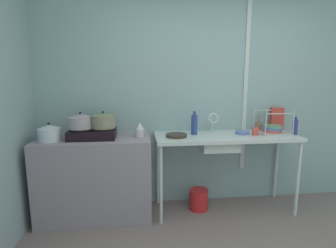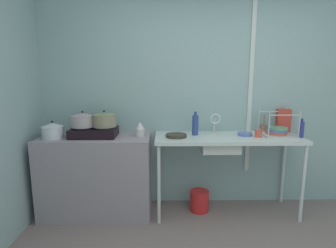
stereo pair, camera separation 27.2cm
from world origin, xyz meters
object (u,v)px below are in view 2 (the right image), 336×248
(percolator, at_px, (140,129))
(frying_pan, at_px, (176,136))
(pot_on_left_burner, at_px, (83,120))
(small_bowl_on_drainboard, at_px, (245,134))
(sink_basin, at_px, (219,144))
(dish_rack, at_px, (277,131))
(cereal_box, at_px, (283,121))
(bucket_on_floor, at_px, (199,201))
(bottle_by_sink, at_px, (195,125))
(faucet, at_px, (215,120))
(stove, at_px, (94,132))
(bottle_by_rack, at_px, (301,129))
(utensil_jar, at_px, (264,128))
(cup_by_rack, at_px, (258,133))
(pot_beside_stove, at_px, (53,131))
(pot_on_right_burner, at_px, (104,119))

(percolator, xyz_separation_m, frying_pan, (0.40, -0.06, -0.06))
(pot_on_left_burner, xyz_separation_m, small_bowl_on_drainboard, (1.80, 0.03, -0.17))
(sink_basin, distance_m, frying_pan, 0.48)
(pot_on_left_burner, relative_size, dish_rack, 0.79)
(sink_basin, xyz_separation_m, cereal_box, (0.81, 0.25, 0.21))
(bucket_on_floor, bearing_deg, sink_basin, -15.70)
(bottle_by_sink, bearing_deg, faucet, 15.68)
(stove, distance_m, bottle_by_rack, 2.26)
(stove, xyz_separation_m, faucet, (1.36, 0.14, 0.10))
(faucet, bearing_deg, utensil_jar, 8.45)
(pot_on_left_burner, xyz_separation_m, cup_by_rack, (1.92, -0.04, -0.15))
(bucket_on_floor, bearing_deg, frying_pan, -167.89)
(utensil_jar, bearing_deg, bottle_by_sink, -169.47)
(pot_beside_stove, height_order, bottle_by_rack, bottle_by_rack)
(pot_on_right_burner, height_order, bottle_by_sink, pot_on_right_burner)
(utensil_jar, bearing_deg, pot_on_left_burner, -173.82)
(cereal_box, bearing_deg, pot_on_left_burner, -168.67)
(pot_beside_stove, distance_m, utensil_jar, 2.40)
(cup_by_rack, bearing_deg, pot_on_right_burner, 178.49)
(faucet, relative_size, dish_rack, 0.69)
(faucet, relative_size, cereal_box, 0.86)
(bucket_on_floor, bearing_deg, cereal_box, 10.93)
(utensil_jar, bearing_deg, bucket_on_floor, -165.52)
(pot_on_right_burner, relative_size, bucket_on_floor, 1.09)
(bottle_by_sink, bearing_deg, stove, -176.47)
(pot_on_right_burner, distance_m, frying_pan, 0.80)
(pot_beside_stove, distance_m, cereal_box, 2.63)
(dish_rack, bearing_deg, pot_on_right_burner, -178.55)
(stove, bearing_deg, pot_beside_stove, -168.74)
(small_bowl_on_drainboard, xyz_separation_m, cereal_box, (0.51, 0.19, 0.12))
(percolator, relative_size, dish_rack, 0.47)
(small_bowl_on_drainboard, xyz_separation_m, bottle_by_sink, (-0.56, 0.04, 0.10))
(stove, height_order, percolator, percolator)
(faucet, bearing_deg, bottle_by_rack, -13.08)
(stove, distance_m, pot_on_right_burner, 0.18)
(frying_pan, xyz_separation_m, cup_by_rack, (0.90, -0.01, 0.03))
(pot_beside_stove, relative_size, cup_by_rack, 2.72)
(stove, bearing_deg, small_bowl_on_drainboard, 0.90)
(pot_on_left_burner, bearing_deg, small_bowl_on_drainboard, 0.85)
(pot_on_left_burner, xyz_separation_m, pot_beside_stove, (-0.30, -0.08, -0.10))
(bottle_by_sink, bearing_deg, cup_by_rack, -9.47)
(faucet, height_order, bottle_by_rack, faucet)
(dish_rack, xyz_separation_m, utensil_jar, (-0.09, 0.18, 0.00))
(sink_basin, height_order, utensil_jar, utensil_jar)
(percolator, distance_m, bottle_by_sink, 0.62)
(cup_by_rack, relative_size, utensil_jar, 0.38)
(faucet, xyz_separation_m, frying_pan, (-0.46, -0.17, -0.14))
(pot_beside_stove, height_order, cereal_box, cereal_box)
(stove, distance_m, frying_pan, 0.90)
(pot_beside_stove, bearing_deg, percolator, 6.46)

